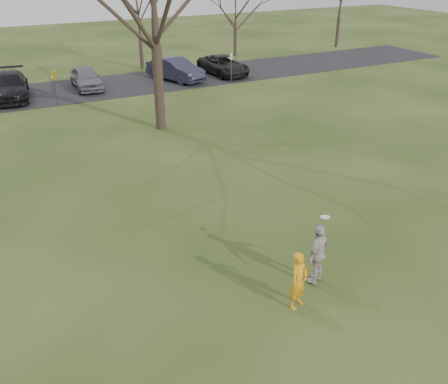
{
  "coord_description": "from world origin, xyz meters",
  "views": [
    {
      "loc": [
        -6.52,
        -8.45,
        8.45
      ],
      "look_at": [
        0.0,
        4.0,
        1.5
      ],
      "focal_mm": 39.24,
      "sensor_mm": 36.0,
      "label": 1
    }
  ],
  "objects_px": {
    "player_defender": "(298,280)",
    "car_4": "(86,78)",
    "car_5": "(175,69)",
    "catching_play": "(318,253)",
    "car_6": "(223,65)",
    "car_3": "(10,86)"
  },
  "relations": [
    {
      "from": "player_defender",
      "to": "car_4",
      "type": "height_order",
      "value": "player_defender"
    },
    {
      "from": "player_defender",
      "to": "car_5",
      "type": "bearing_deg",
      "value": 53.62
    },
    {
      "from": "player_defender",
      "to": "car_4",
      "type": "xyz_separation_m",
      "value": [
        0.56,
        25.25,
        -0.06
      ]
    },
    {
      "from": "player_defender",
      "to": "catching_play",
      "type": "relative_size",
      "value": 0.81
    },
    {
      "from": "player_defender",
      "to": "car_5",
      "type": "distance_m",
      "value": 25.57
    },
    {
      "from": "catching_play",
      "to": "car_6",
      "type": "bearing_deg",
      "value": 68.16
    },
    {
      "from": "car_3",
      "to": "car_4",
      "type": "bearing_deg",
      "value": 9.87
    },
    {
      "from": "car_5",
      "to": "car_6",
      "type": "distance_m",
      "value": 3.91
    },
    {
      "from": "player_defender",
      "to": "car_5",
      "type": "height_order",
      "value": "player_defender"
    },
    {
      "from": "car_5",
      "to": "catching_play",
      "type": "height_order",
      "value": "catching_play"
    },
    {
      "from": "car_3",
      "to": "car_4",
      "type": "height_order",
      "value": "car_3"
    },
    {
      "from": "car_3",
      "to": "car_4",
      "type": "relative_size",
      "value": 1.27
    },
    {
      "from": "car_4",
      "to": "car_6",
      "type": "bearing_deg",
      "value": -0.76
    },
    {
      "from": "car_6",
      "to": "catching_play",
      "type": "xyz_separation_m",
      "value": [
        -9.65,
        -24.09,
        0.24
      ]
    },
    {
      "from": "car_3",
      "to": "car_5",
      "type": "bearing_deg",
      "value": 5.27
    },
    {
      "from": "car_4",
      "to": "player_defender",
      "type": "bearing_deg",
      "value": -88.91
    },
    {
      "from": "car_3",
      "to": "car_6",
      "type": "xyz_separation_m",
      "value": [
        15.0,
        -0.33,
        -0.1
      ]
    },
    {
      "from": "car_3",
      "to": "catching_play",
      "type": "height_order",
      "value": "catching_play"
    },
    {
      "from": "car_5",
      "to": "car_6",
      "type": "xyz_separation_m",
      "value": [
        3.91,
        0.05,
        -0.1
      ]
    },
    {
      "from": "car_3",
      "to": "player_defender",
      "type": "bearing_deg",
      "value": -73.07
    },
    {
      "from": "car_4",
      "to": "car_5",
      "type": "height_order",
      "value": "car_5"
    },
    {
      "from": "car_3",
      "to": "catching_play",
      "type": "distance_m",
      "value": 25.0
    }
  ]
}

